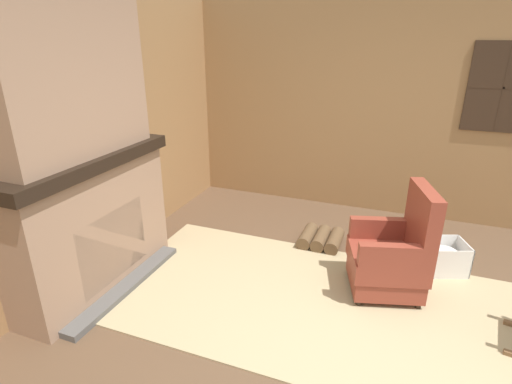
{
  "coord_description": "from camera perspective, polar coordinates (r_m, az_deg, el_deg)",
  "views": [
    {
      "loc": [
        0.06,
        -2.5,
        2.21
      ],
      "look_at": [
        -1.14,
        0.61,
        0.9
      ],
      "focal_mm": 28.0,
      "sensor_mm": 36.0,
      "label": 1
    }
  ],
  "objects": [
    {
      "name": "wood_panel_wall_back",
      "position": [
        5.32,
        20.74,
        10.75
      ],
      "size": [
        6.03,
        0.09,
        2.68
      ],
      "color": "#9E7247",
      "rests_on": "ground"
    },
    {
      "name": "firewood_stack",
      "position": [
        4.59,
        9.24,
        -6.57
      ],
      "size": [
        0.46,
        0.44,
        0.15
      ],
      "rotation": [
        0.0,
        0.0,
        -0.0
      ],
      "color": "brown",
      "rests_on": "ground"
    },
    {
      "name": "chimney_breast",
      "position": [
        3.58,
        -25.48,
        15.54
      ],
      "size": [
        0.39,
        1.44,
        1.39
      ],
      "color": "#9E7A60",
      "rests_on": "fireplace_hearth"
    },
    {
      "name": "ground_plane",
      "position": [
        3.34,
        15.68,
        -20.99
      ],
      "size": [
        14.0,
        14.0,
        0.0
      ],
      "primitive_type": "plane",
      "color": "brown"
    },
    {
      "name": "wood_panel_wall_left",
      "position": [
        3.86,
        -26.62,
        6.11
      ],
      "size": [
        0.06,
        6.03,
        2.68
      ],
      "color": "#9E7247",
      "rests_on": "ground"
    },
    {
      "name": "storage_case",
      "position": [
        3.84,
        -22.44,
        6.86
      ],
      "size": [
        0.13,
        0.27,
        0.15
      ],
      "color": "black",
      "rests_on": "fireplace_hearth"
    },
    {
      "name": "laundry_basket",
      "position": [
        4.42,
        24.82,
        -8.4
      ],
      "size": [
        0.56,
        0.48,
        0.32
      ],
      "rotation": [
        0.0,
        0.0,
        0.36
      ],
      "color": "white",
      "rests_on": "ground"
    },
    {
      "name": "fireplace_hearth",
      "position": [
        3.9,
        -22.26,
        -4.14
      ],
      "size": [
        0.65,
        1.73,
        1.27
      ],
      "color": "#9E7A60",
      "rests_on": "ground"
    },
    {
      "name": "armchair",
      "position": [
        3.82,
        18.89,
        -8.68
      ],
      "size": [
        0.78,
        0.76,
        1.02
      ],
      "rotation": [
        0.0,
        0.0,
        3.43
      ],
      "color": "brown",
      "rests_on": "ground"
    },
    {
      "name": "area_rug",
      "position": [
        3.7,
        10.53,
        -15.54
      ],
      "size": [
        3.98,
        1.9,
        0.01
      ],
      "color": "tan",
      "rests_on": "ground"
    },
    {
      "name": "oil_lamp_vase",
      "position": [
        3.31,
        -32.2,
        3.05
      ],
      "size": [
        0.11,
        0.11,
        0.23
      ],
      "color": "silver",
      "rests_on": "fireplace_hearth"
    }
  ]
}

